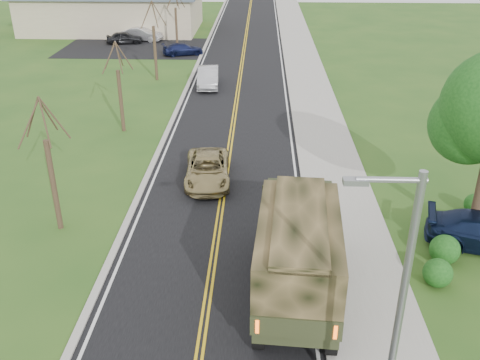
{
  "coord_description": "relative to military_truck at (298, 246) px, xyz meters",
  "views": [
    {
      "loc": [
        1.78,
        -10.04,
        12.47
      ],
      "look_at": [
        0.93,
        11.47,
        1.8
      ],
      "focal_mm": 40.0,
      "sensor_mm": 36.0,
      "label": 1
    }
  ],
  "objects": [
    {
      "name": "curb_left",
      "position": [
        -7.33,
        34.4,
        -2.13
      ],
      "size": [
        0.3,
        120.0,
        0.1
      ],
      "primitive_type": "cube",
      "color": "#9E998E",
      "rests_on": "ground"
    },
    {
      "name": "bare_tree_a",
      "position": [
        -10.19,
        4.4,
        0.44
      ],
      "size": [
        1.93,
        2.26,
        6.08
      ],
      "color": "#38281C",
      "rests_on": "ground"
    },
    {
      "name": "street_light",
      "position": [
        1.72,
        -6.1,
        2.25
      ],
      "size": [
        1.65,
        0.22,
        8.0
      ],
      "color": "gray",
      "rests_on": "ground"
    },
    {
      "name": "bare_tree_c",
      "position": [
        -10.19,
        28.4,
        0.59
      ],
      "size": [
        2.04,
        2.39,
        6.42
      ],
      "color": "#38281C",
      "rests_on": "ground"
    },
    {
      "name": "commercial_building",
      "position": [
        -19.17,
        50.37,
        0.51
      ],
      "size": [
        25.5,
        21.5,
        5.65
      ],
      "color": "tan",
      "rests_on": "ground"
    },
    {
      "name": "sedan_silver",
      "position": [
        -5.65,
        26.58,
        -1.41
      ],
      "size": [
        1.94,
        4.78,
        1.54
      ],
      "primitive_type": "imported",
      "rotation": [
        0.0,
        0.0,
        0.07
      ],
      "color": "#B7B7BC",
      "rests_on": "ground"
    },
    {
      "name": "sidewalk_right",
      "position": [
        2.72,
        34.4,
        -2.13
      ],
      "size": [
        3.2,
        120.0,
        0.1
      ],
      "primitive_type": "cube",
      "color": "#9E998E",
      "rests_on": "ground"
    },
    {
      "name": "curb_right",
      "position": [
        0.97,
        34.4,
        -2.12
      ],
      "size": [
        0.3,
        120.0,
        0.12
      ],
      "primitive_type": "cube",
      "color": "#9E998E",
      "rests_on": "ground"
    },
    {
      "name": "lot_car_dark",
      "position": [
        -16.21,
        42.33,
        -1.53
      ],
      "size": [
        4.03,
        2.26,
        1.3
      ],
      "primitive_type": "imported",
      "rotation": [
        0.0,
        0.0,
        1.77
      ],
      "color": "black",
      "rests_on": "ground"
    },
    {
      "name": "lot_car_navy",
      "position": [
        -9.18,
        37.4,
        -1.6
      ],
      "size": [
        4.33,
        2.85,
        1.17
      ],
      "primitive_type": "imported",
      "rotation": [
        0.0,
        0.0,
        1.9
      ],
      "color": "#0E1335",
      "rests_on": "ground"
    },
    {
      "name": "suv_champagne",
      "position": [
        -4.07,
        9.33,
        -1.5
      ],
      "size": [
        2.58,
        5.02,
        1.35
      ],
      "primitive_type": "imported",
      "rotation": [
        0.0,
        0.0,
        0.07
      ],
      "color": "tan",
      "rests_on": "ground"
    },
    {
      "name": "bare_tree_d",
      "position": [
        -10.19,
        40.4,
        0.37
      ],
      "size": [
        1.88,
        2.2,
        5.91
      ],
      "color": "#38281C",
      "rests_on": "ground"
    },
    {
      "name": "military_truck",
      "position": [
        0.0,
        0.0,
        0.0
      ],
      "size": [
        3.15,
        7.8,
        3.81
      ],
      "rotation": [
        0.0,
        0.0,
        -0.07
      ],
      "color": "black",
      "rests_on": "ground"
    },
    {
      "name": "lot_car_silver",
      "position": [
        -14.57,
        43.93,
        -1.45
      ],
      "size": [
        4.67,
        2.53,
        1.46
      ],
      "primitive_type": "imported",
      "rotation": [
        0.0,
        0.0,
        1.34
      ],
      "color": "#B9B8BE",
      "rests_on": "ground"
    },
    {
      "name": "bare_tree_b",
      "position": [
        -10.19,
        16.4,
        0.29
      ],
      "size": [
        1.83,
        2.14,
        5.73
      ],
      "color": "#38281C",
      "rests_on": "ground"
    },
    {
      "name": "road",
      "position": [
        -3.18,
        34.4,
        -2.18
      ],
      "size": [
        8.0,
        120.0,
        0.01
      ],
      "primitive_type": "cube",
      "color": "black",
      "rests_on": "ground"
    }
  ]
}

